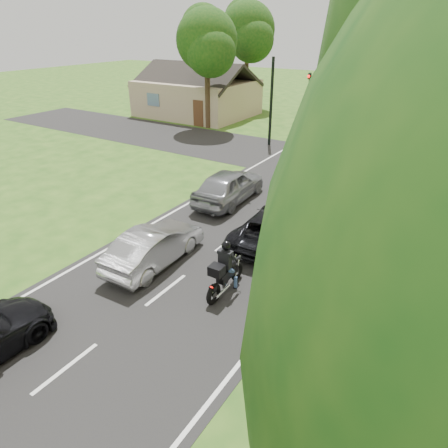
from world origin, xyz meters
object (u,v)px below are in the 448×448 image
Objects in this scene: silver_sedan at (154,246)px; sign_green at (398,177)px; traffic_signal at (388,107)px; motorcycle_rider at (225,273)px; dark_suv at (273,227)px; utility_pole_near at (360,218)px; sign_white at (339,249)px; silver_suv at (229,185)px.

sign_green reaches higher than silver_sedan.
silver_sedan is 0.67× the size of traffic_signal.
sign_green is at bearing 70.78° from motorcycle_rider.
silver_sedan is at bearing 49.87° from dark_suv.
utility_pole_near is at bearing -84.28° from sign_green.
sign_green is at bearing -121.27° from dark_suv.
traffic_signal reaches higher than sign_white.
motorcycle_rider is 13.56m from traffic_signal.
traffic_signal is at bearing 100.14° from utility_pole_near.
sign_green is at bearing -124.92° from silver_sedan.
silver_suv is (-3.70, 2.63, 0.15)m from dark_suv.
motorcycle_rider is 3.72m from sign_white.
utility_pole_near reaches higher than silver_sedan.
dark_suv is 4.54m from silver_suv.
dark_suv is 0.75× the size of traffic_signal.
silver_suv is at bearing 131.43° from utility_pole_near.
sign_green is at bearing 95.72° from utility_pole_near.
motorcycle_rider is 10.54m from sign_green.
silver_suv is at bearing -37.63° from dark_suv.
utility_pole_near is 13.50m from sign_green.
traffic_signal is at bearing 81.35° from motorcycle_rider.
dark_suv is 9.41m from utility_pole_near.
sign_white is at bearing 146.92° from dark_suv.
silver_suv is 0.75× the size of traffic_signal.
dark_suv is 4.78m from silver_sedan.
silver_sedan is 6.45m from sign_white.
traffic_signal reaches higher than motorcycle_rider.
utility_pole_near reaches higher than silver_suv.
utility_pole_near is (4.68, -6.87, 4.41)m from dark_suv.
silver_suv is 2.25× the size of sign_white.
traffic_signal is (5.52, 6.50, 3.31)m from silver_suv.
silver_sedan is 2.02× the size of sign_green.
sign_green is (6.31, 9.88, 0.88)m from silver_sedan.
sign_green is (1.56, -3.02, -2.54)m from traffic_signal.
utility_pole_near reaches higher than sign_white.
traffic_signal is (4.75, 12.89, 3.42)m from silver_sedan.
traffic_signal is 4.24m from sign_green.
motorcycle_rider is 0.51× the size of silver_sedan.
utility_pole_near is 6.26m from sign_white.
traffic_signal is 3.00× the size of sign_green.
silver_sedan is at bearing -162.92° from sign_white.
dark_suv is (-0.17, 3.90, -0.07)m from motorcycle_rider.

